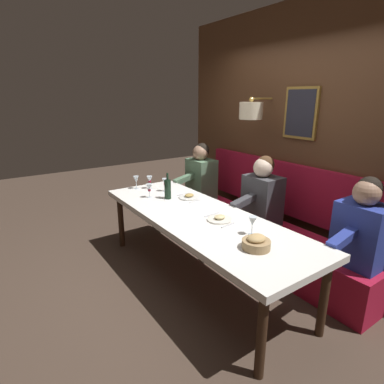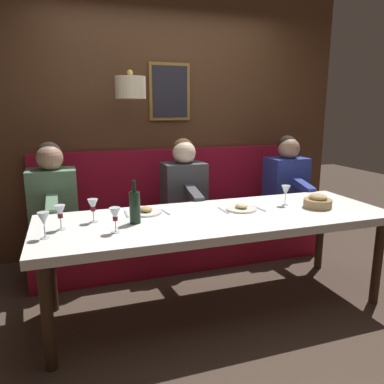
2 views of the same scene
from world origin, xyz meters
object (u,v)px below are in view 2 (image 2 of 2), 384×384
(wine_glass_0, at_px, (44,220))
(wine_glass_3, at_px, (93,206))
(wine_glass_4, at_px, (60,212))
(bread_bowl, at_px, (318,202))
(diner_nearest, at_px, (287,176))
(dining_table, at_px, (218,223))
(diner_near, at_px, (184,183))
(wine_bottle, at_px, (135,207))
(wine_glass_2, at_px, (115,215))
(diner_middle, at_px, (52,192))
(wine_glass_1, at_px, (286,191))

(wine_glass_0, xyz_separation_m, wine_glass_3, (0.24, -0.31, -0.00))
(wine_glass_4, bearing_deg, bread_bowl, -92.40)
(diner_nearest, distance_m, wine_glass_4, 2.41)
(wine_glass_3, bearing_deg, dining_table, -98.23)
(dining_table, xyz_separation_m, diner_near, (0.88, -0.01, 0.14))
(wine_glass_3, bearing_deg, bread_bowl, -96.09)
(wine_bottle, bearing_deg, wine_glass_4, 87.96)
(wine_glass_0, xyz_separation_m, wine_glass_2, (-0.03, -0.42, -0.00))
(dining_table, xyz_separation_m, diner_middle, (0.88, 1.17, 0.14))
(wine_glass_4, bearing_deg, wine_bottle, -92.04)
(wine_glass_1, bearing_deg, diner_near, 38.44)
(wine_glass_2, xyz_separation_m, wine_bottle, (0.16, -0.15, 0.00))
(dining_table, distance_m, diner_middle, 1.47)
(wine_glass_1, bearing_deg, diner_middle, 66.55)
(diner_near, distance_m, wine_glass_0, 1.57)
(diner_nearest, distance_m, wine_glass_2, 2.18)
(bread_bowl, bearing_deg, wine_glass_4, 87.60)
(dining_table, relative_size, wine_glass_1, 15.94)
(wine_bottle, distance_m, bread_bowl, 1.45)
(diner_nearest, height_order, bread_bowl, diner_nearest)
(diner_nearest, bearing_deg, wine_glass_3, 110.30)
(wine_glass_0, relative_size, wine_glass_4, 1.00)
(diner_nearest, bearing_deg, wine_bottle, 116.29)
(dining_table, xyz_separation_m, wine_glass_4, (0.03, 1.10, 0.18))
(diner_nearest, bearing_deg, wine_glass_0, 113.06)
(wine_glass_2, xyz_separation_m, wine_glass_3, (0.28, 0.12, -0.00))
(diner_nearest, height_order, diner_middle, same)
(diner_nearest, xyz_separation_m, wine_glass_3, (-0.75, 2.04, 0.04))
(wine_glass_2, distance_m, bread_bowl, 1.61)
(dining_table, relative_size, diner_near, 3.30)
(dining_table, bearing_deg, wine_glass_0, 95.57)
(wine_glass_4, distance_m, bread_bowl, 1.94)
(diner_near, height_order, wine_glass_3, diner_near)
(diner_near, relative_size, bread_bowl, 3.60)
(dining_table, relative_size, wine_glass_4, 15.94)
(diner_nearest, bearing_deg, dining_table, 127.45)
(dining_table, distance_m, wine_glass_4, 1.12)
(diner_middle, bearing_deg, wine_glass_0, 178.60)
(diner_near, bearing_deg, diner_nearest, -90.00)
(diner_near, relative_size, wine_glass_2, 4.82)
(wine_glass_0, xyz_separation_m, bread_bowl, (0.06, -2.03, -0.07))
(wine_glass_0, bearing_deg, wine_glass_1, -83.27)
(diner_nearest, height_order, wine_glass_2, diner_nearest)
(wine_glass_0, bearing_deg, wine_bottle, -77.81)
(wine_glass_0, height_order, wine_bottle, wine_bottle)
(wine_glass_4, bearing_deg, wine_glass_2, -117.75)
(dining_table, height_order, wine_glass_2, wine_glass_2)
(dining_table, distance_m, wine_glass_3, 0.91)
(wine_glass_0, distance_m, wine_glass_2, 0.42)
(diner_near, bearing_deg, wine_glass_4, 127.55)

